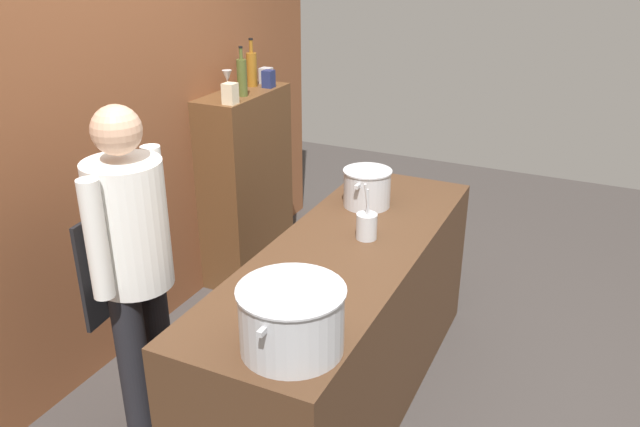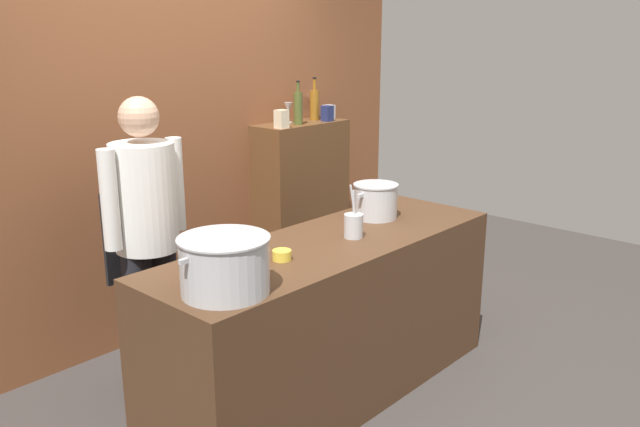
# 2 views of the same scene
# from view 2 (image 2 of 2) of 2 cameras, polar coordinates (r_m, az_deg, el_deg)

# --- Properties ---
(ground_plane) EXTENTS (8.00, 8.00, 0.00)m
(ground_plane) POSITION_cam_2_polar(r_m,az_deg,el_deg) (3.86, 0.76, -15.24)
(ground_plane) COLOR #383330
(brick_back_panel) EXTENTS (4.40, 0.10, 3.00)m
(brick_back_panel) POSITION_cam_2_polar(r_m,az_deg,el_deg) (4.40, -13.13, 8.94)
(brick_back_panel) COLOR brown
(brick_back_panel) RESTS_ON ground_plane
(prep_counter) EXTENTS (2.15, 0.70, 0.90)m
(prep_counter) POSITION_cam_2_polar(r_m,az_deg,el_deg) (3.65, 0.79, -9.16)
(prep_counter) COLOR #472D1C
(prep_counter) RESTS_ON ground_plane
(bar_cabinet) EXTENTS (0.76, 0.32, 1.32)m
(bar_cabinet) POSITION_cam_2_polar(r_m,az_deg,el_deg) (5.05, -1.62, 0.46)
(bar_cabinet) COLOR brown
(bar_cabinet) RESTS_ON ground_plane
(chef) EXTENTS (0.53, 0.38, 1.66)m
(chef) POSITION_cam_2_polar(r_m,az_deg,el_deg) (3.64, -14.89, -1.12)
(chef) COLOR black
(chef) RESTS_ON ground_plane
(stockpot_large) EXTENTS (0.45, 0.39, 0.25)m
(stockpot_large) POSITION_cam_2_polar(r_m,az_deg,el_deg) (2.80, -8.31, -4.49)
(stockpot_large) COLOR #B7BABF
(stockpot_large) RESTS_ON prep_counter
(stockpot_small) EXTENTS (0.33, 0.27, 0.21)m
(stockpot_small) POSITION_cam_2_polar(r_m,az_deg,el_deg) (3.91, 4.86, 1.10)
(stockpot_small) COLOR #B7BABF
(stockpot_small) RESTS_ON prep_counter
(utensil_crock) EXTENTS (0.10, 0.10, 0.30)m
(utensil_crock) POSITION_cam_2_polar(r_m,az_deg,el_deg) (3.53, 2.94, -1.00)
(utensil_crock) COLOR #B7BABF
(utensil_crock) RESTS_ON prep_counter
(butter_jar) EXTENTS (0.09, 0.09, 0.05)m
(butter_jar) POSITION_cam_2_polar(r_m,az_deg,el_deg) (3.20, -3.34, -3.64)
(butter_jar) COLOR yellow
(butter_jar) RESTS_ON prep_counter
(wine_bottle_amber) EXTENTS (0.07, 0.07, 0.32)m
(wine_bottle_amber) POSITION_cam_2_polar(r_m,az_deg,el_deg) (5.05, -0.48, 9.51)
(wine_bottle_amber) COLOR #8C5919
(wine_bottle_amber) RESTS_ON bar_cabinet
(wine_bottle_olive) EXTENTS (0.06, 0.06, 0.31)m
(wine_bottle_olive) POSITION_cam_2_polar(r_m,az_deg,el_deg) (4.79, -1.92, 9.21)
(wine_bottle_olive) COLOR #475123
(wine_bottle_olive) RESTS_ON bar_cabinet
(wine_glass_short) EXTENTS (0.07, 0.07, 0.15)m
(wine_glass_short) POSITION_cam_2_polar(r_m,az_deg,el_deg) (4.91, -2.79, 9.10)
(wine_glass_short) COLOR silver
(wine_glass_short) RESTS_ON bar_cabinet
(wine_glass_wide) EXTENTS (0.08, 0.08, 0.15)m
(wine_glass_wide) POSITION_cam_2_polar(r_m,az_deg,el_deg) (5.17, -0.51, 9.53)
(wine_glass_wide) COLOR silver
(wine_glass_wide) RESTS_ON bar_cabinet
(spice_tin_silver) EXTENTS (0.08, 0.08, 0.11)m
(spice_tin_silver) POSITION_cam_2_polar(r_m,az_deg,el_deg) (5.12, 0.76, 8.84)
(spice_tin_silver) COLOR #B2B2B7
(spice_tin_silver) RESTS_ON bar_cabinet
(spice_tin_navy) EXTENTS (0.07, 0.07, 0.12)m
(spice_tin_navy) POSITION_cam_2_polar(r_m,az_deg,el_deg) (4.99, 0.64, 8.71)
(spice_tin_navy) COLOR navy
(spice_tin_navy) RESTS_ON bar_cabinet
(spice_tin_cream) EXTENTS (0.08, 0.08, 0.13)m
(spice_tin_cream) POSITION_cam_2_polar(r_m,az_deg,el_deg) (4.62, -3.37, 8.21)
(spice_tin_cream) COLOR beige
(spice_tin_cream) RESTS_ON bar_cabinet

